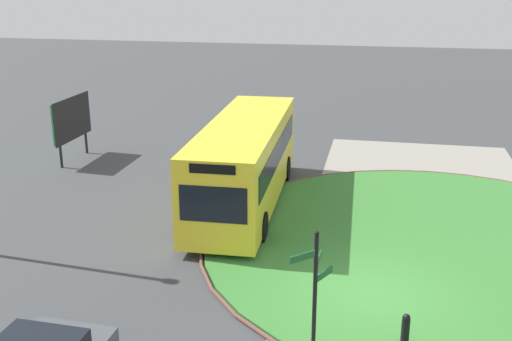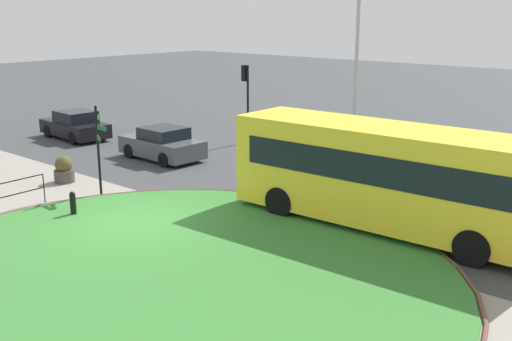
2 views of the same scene
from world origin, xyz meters
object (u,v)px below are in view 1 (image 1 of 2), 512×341
(signpost_directional, at_px, (315,292))
(bollard_foreground, at_px, (405,330))
(bus_yellow, at_px, (245,161))
(billboard_left, at_px, (72,120))

(signpost_directional, xyz_separation_m, bollard_foreground, (1.25, -1.97, -1.43))
(bus_yellow, relative_size, billboard_left, 3.01)
(bus_yellow, bearing_deg, bollard_foreground, 32.62)
(bus_yellow, distance_m, billboard_left, 9.77)
(signpost_directional, relative_size, bus_yellow, 0.33)
(bollard_foreground, bearing_deg, bus_yellow, 34.62)
(signpost_directional, height_order, bus_yellow, signpost_directional)
(signpost_directional, bearing_deg, bollard_foreground, -57.62)
(bollard_foreground, distance_m, billboard_left, 18.91)
(bollard_foreground, height_order, billboard_left, billboard_left)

